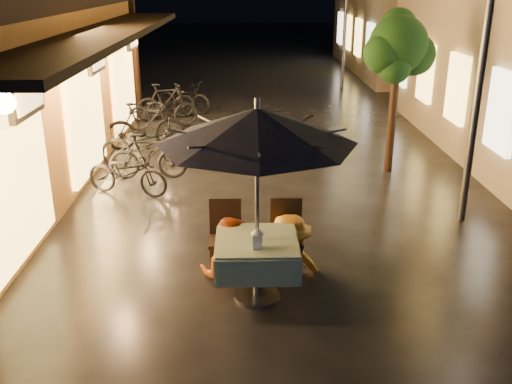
{
  "coord_description": "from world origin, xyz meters",
  "views": [
    {
      "loc": [
        -0.49,
        -6.42,
        3.66
      ],
      "look_at": [
        -0.36,
        0.27,
        1.15
      ],
      "focal_mm": 40.0,
      "sensor_mm": 36.0,
      "label": 1
    }
  ],
  "objects_px": {
    "table_lantern": "(257,237)",
    "person_yellow": "(290,217)",
    "streetlamp_near": "(486,33)",
    "cafe_table": "(257,254)",
    "patio_umbrella": "(257,126)",
    "person_orange": "(228,219)",
    "bicycle_0": "(127,173)"
  },
  "relations": [
    {
      "from": "table_lantern",
      "to": "person_yellow",
      "type": "bearing_deg",
      "value": 62.34
    },
    {
      "from": "streetlamp_near",
      "to": "cafe_table",
      "type": "height_order",
      "value": "streetlamp_near"
    },
    {
      "from": "patio_umbrella",
      "to": "person_orange",
      "type": "relative_size",
      "value": 1.5
    },
    {
      "from": "person_orange",
      "to": "bicycle_0",
      "type": "bearing_deg",
      "value": -47.0
    },
    {
      "from": "patio_umbrella",
      "to": "person_yellow",
      "type": "distance_m",
      "value": 1.53
    },
    {
      "from": "table_lantern",
      "to": "person_orange",
      "type": "xyz_separation_m",
      "value": [
        -0.35,
        0.74,
        -0.1
      ]
    },
    {
      "from": "person_orange",
      "to": "person_yellow",
      "type": "height_order",
      "value": "person_orange"
    },
    {
      "from": "patio_umbrella",
      "to": "person_yellow",
      "type": "bearing_deg",
      "value": 53.95
    },
    {
      "from": "cafe_table",
      "to": "bicycle_0",
      "type": "xyz_separation_m",
      "value": [
        -2.24,
        3.59,
        -0.18
      ]
    },
    {
      "from": "patio_umbrella",
      "to": "table_lantern",
      "type": "relative_size",
      "value": 9.84
    },
    {
      "from": "bicycle_0",
      "to": "table_lantern",
      "type": "bearing_deg",
      "value": -131.64
    },
    {
      "from": "cafe_table",
      "to": "patio_umbrella",
      "type": "distance_m",
      "value": 1.56
    },
    {
      "from": "cafe_table",
      "to": "bicycle_0",
      "type": "height_order",
      "value": "bicycle_0"
    },
    {
      "from": "streetlamp_near",
      "to": "person_yellow",
      "type": "distance_m",
      "value": 4.01
    },
    {
      "from": "streetlamp_near",
      "to": "patio_umbrella",
      "type": "distance_m",
      "value": 4.16
    },
    {
      "from": "patio_umbrella",
      "to": "table_lantern",
      "type": "xyz_separation_m",
      "value": [
        -0.0,
        -0.23,
        -1.23
      ]
    },
    {
      "from": "bicycle_0",
      "to": "patio_umbrella",
      "type": "bearing_deg",
      "value": -130.06
    },
    {
      "from": "patio_umbrella",
      "to": "bicycle_0",
      "type": "bearing_deg",
      "value": 121.98
    },
    {
      "from": "streetlamp_near",
      "to": "person_yellow",
      "type": "relative_size",
      "value": 2.63
    },
    {
      "from": "person_orange",
      "to": "bicycle_0",
      "type": "distance_m",
      "value": 3.63
    },
    {
      "from": "person_orange",
      "to": "person_yellow",
      "type": "distance_m",
      "value": 0.79
    },
    {
      "from": "person_orange",
      "to": "person_yellow",
      "type": "xyz_separation_m",
      "value": [
        0.79,
        0.08,
        -0.02
      ]
    },
    {
      "from": "person_orange",
      "to": "streetlamp_near",
      "type": "bearing_deg",
      "value": -142.41
    },
    {
      "from": "table_lantern",
      "to": "bicycle_0",
      "type": "bearing_deg",
      "value": 120.4
    },
    {
      "from": "cafe_table",
      "to": "person_yellow",
      "type": "bearing_deg",
      "value": 53.95
    },
    {
      "from": "streetlamp_near",
      "to": "table_lantern",
      "type": "relative_size",
      "value": 16.92
    },
    {
      "from": "streetlamp_near",
      "to": "person_yellow",
      "type": "height_order",
      "value": "streetlamp_near"
    },
    {
      "from": "patio_umbrella",
      "to": "streetlamp_near",
      "type": "bearing_deg",
      "value": 34.77
    },
    {
      "from": "streetlamp_near",
      "to": "person_yellow",
      "type": "bearing_deg",
      "value": -149.29
    },
    {
      "from": "patio_umbrella",
      "to": "person_yellow",
      "type": "xyz_separation_m",
      "value": [
        0.43,
        0.59,
        -1.34
      ]
    },
    {
      "from": "person_yellow",
      "to": "streetlamp_near",
      "type": "bearing_deg",
      "value": -164.63
    },
    {
      "from": "table_lantern",
      "to": "bicycle_0",
      "type": "relative_size",
      "value": 0.16
    }
  ]
}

